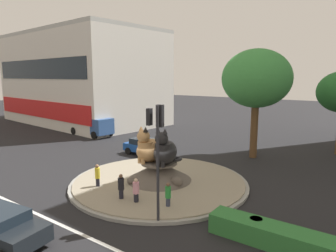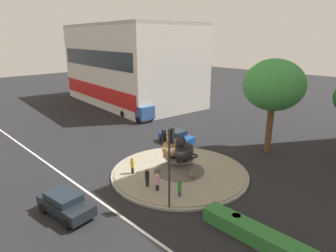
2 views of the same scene
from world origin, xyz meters
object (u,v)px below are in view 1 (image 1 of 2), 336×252
traffic_light_mast (157,139)px  shophouse_block (82,79)px  pedestrian_pink_shirt (136,192)px  pedestrian_green_shirt (168,196)px  cat_statue_calico (149,149)px  sedan_on_far_lane (1,226)px  delivery_box_truck (89,123)px  hatchback_near_shophouse (145,146)px  litter_bin (256,228)px  cat_statue_black (165,151)px  pedestrian_black_shirt (121,188)px  pedestrian_yellow_shirt (98,176)px  broadleaf_tree_behind_island (256,79)px

traffic_light_mast → shophouse_block: shophouse_block is taller
pedestrian_pink_shirt → pedestrian_green_shirt: pedestrian_pink_shirt is taller
cat_statue_calico → sedan_on_far_lane: cat_statue_calico is taller
pedestrian_pink_shirt → cat_statue_calico: bearing=-87.7°
delivery_box_truck → cat_statue_calico: bearing=-22.0°
hatchback_near_shophouse → litter_bin: 15.59m
shophouse_block → pedestrian_pink_shirt: size_ratio=16.69×
delivery_box_truck → pedestrian_pink_shirt: bearing=-27.5°
traffic_light_mast → cat_statue_calico: bearing=36.5°
shophouse_block → pedestrian_pink_shirt: 33.96m
cat_statue_calico → hatchback_near_shophouse: cat_statue_calico is taller
pedestrian_green_shirt → cat_statue_black: bearing=77.9°
shophouse_block → pedestrian_black_shirt: 33.23m
pedestrian_yellow_shirt → shophouse_block: bearing=141.1°
shophouse_block → broadleaf_tree_behind_island: size_ratio=2.84×
traffic_light_mast → sedan_on_far_lane: (-4.32, -5.37, -3.43)m
traffic_light_mast → pedestrian_green_shirt: size_ratio=3.72×
pedestrian_green_shirt → hatchback_near_shophouse: (-8.43, 8.34, -0.05)m
cat_statue_black → litter_bin: (7.03, -2.83, -1.92)m
broadleaf_tree_behind_island → pedestrian_pink_shirt: (-1.76, -13.68, -6.04)m
pedestrian_green_shirt → delivery_box_truck: 23.01m
pedestrian_black_shirt → litter_bin: pedestrian_black_shirt is taller
cat_statue_calico → broadleaf_tree_behind_island: (3.46, 10.36, 4.51)m
pedestrian_green_shirt → litter_bin: size_ratio=1.74×
sedan_on_far_lane → hatchback_near_shophouse: size_ratio=1.07×
cat_statue_calico → pedestrian_yellow_shirt: 3.75m
cat_statue_black → pedestrian_black_shirt: bearing=-18.6°
litter_bin → shophouse_block: bearing=151.6°
pedestrian_pink_shirt → pedestrian_black_shirt: bearing=-16.8°
shophouse_block → pedestrian_yellow_shirt: (23.98, -18.56, -5.84)m
broadleaf_tree_behind_island → pedestrian_yellow_shirt: broadleaf_tree_behind_island is taller
sedan_on_far_lane → pedestrian_pink_shirt: bearing=63.5°
traffic_light_mast → delivery_box_truck: bearing=51.0°
broadleaf_tree_behind_island → delivery_box_truck: 20.61m
cat_statue_black → broadleaf_tree_behind_island: broadleaf_tree_behind_island is taller
pedestrian_pink_shirt → delivery_box_truck: 21.81m
shophouse_block → litter_bin: 39.22m
pedestrian_black_shirt → shophouse_block: bearing=19.9°
hatchback_near_shophouse → delivery_box_truck: 11.91m
pedestrian_pink_shirt → sedan_on_far_lane: size_ratio=0.37×
broadleaf_tree_behind_island → pedestrian_pink_shirt: size_ratio=5.88×
pedestrian_black_shirt → pedestrian_pink_shirt: bearing=-116.2°
pedestrian_black_shirt → hatchback_near_shophouse: size_ratio=0.41×
sedan_on_far_lane → delivery_box_truck: delivery_box_truck is taller
pedestrian_black_shirt → pedestrian_yellow_shirt: 2.63m
cat_statue_black → traffic_light_mast: (2.62, -4.25, 1.86)m
broadleaf_tree_behind_island → pedestrian_green_shirt: 14.45m
litter_bin → pedestrian_pink_shirt: bearing=-174.8°
traffic_light_mast → broadleaf_tree_behind_island: broadleaf_tree_behind_island is taller
hatchback_near_shophouse → cat_statue_black: bearing=-39.5°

